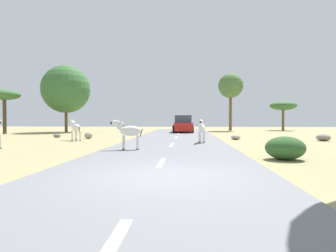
# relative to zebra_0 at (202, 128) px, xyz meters

# --- Properties ---
(ground_plane) EXTENTS (90.00, 90.00, 0.00)m
(ground_plane) POSITION_rel_zebra_0_xyz_m (-1.41, -9.49, -0.87)
(ground_plane) COLOR #998E60
(road) EXTENTS (6.00, 64.00, 0.05)m
(road) POSITION_rel_zebra_0_xyz_m (-1.63, -9.49, -0.85)
(road) COLOR slate
(road) RESTS_ON ground_plane
(lane_markings) EXTENTS (0.16, 56.00, 0.01)m
(lane_markings) POSITION_rel_zebra_0_xyz_m (-1.63, -10.49, -0.82)
(lane_markings) COLOR silver
(lane_markings) RESTS_ON road
(zebra_0) EXTENTS (0.51, 1.46, 1.38)m
(zebra_0) POSITION_rel_zebra_0_xyz_m (0.00, 0.00, 0.00)
(zebra_0) COLOR silver
(zebra_0) RESTS_ON road
(zebra_2) EXTENTS (1.44, 0.46, 1.36)m
(zebra_2) POSITION_rel_zebra_0_xyz_m (-3.41, -3.84, -0.01)
(zebra_2) COLOR silver
(zebra_2) RESTS_ON road
(zebra_4) EXTENTS (1.22, 1.14, 1.40)m
(zebra_4) POSITION_rel_zebra_0_xyz_m (-8.11, 1.78, -0.04)
(zebra_4) COLOR silver
(zebra_4) RESTS_ON ground_plane
(car_0) EXTENTS (2.25, 4.45, 1.74)m
(car_0) POSITION_rel_zebra_0_xyz_m (-1.30, 12.76, -0.03)
(car_0) COLOR red
(car_0) RESTS_ON road
(car_1) EXTENTS (2.09, 4.37, 1.74)m
(car_1) POSITION_rel_zebra_0_xyz_m (-1.17, 18.75, -0.03)
(car_1) COLOR silver
(car_1) RESTS_ON road
(tree_0) EXTENTS (2.97, 2.97, 6.93)m
(tree_0) POSITION_rel_zebra_0_xyz_m (4.39, 18.32, 4.50)
(tree_0) COLOR brown
(tree_0) RESTS_ON ground_plane
(tree_2) EXTENTS (5.14, 5.14, 7.21)m
(tree_2) POSITION_rel_zebra_0_xyz_m (-13.92, 13.58, 3.76)
(tree_2) COLOR brown
(tree_2) RESTS_ON ground_plane
(tree_4) EXTENTS (3.24, 3.24, 3.65)m
(tree_4) POSITION_rel_zebra_0_xyz_m (11.14, 19.97, 2.17)
(tree_4) COLOR brown
(tree_4) RESTS_ON ground_plane
(tree_5) EXTENTS (2.84, 2.84, 4.21)m
(tree_5) POSITION_rel_zebra_0_xyz_m (-18.12, 9.49, 2.76)
(tree_5) COLOR #4C3823
(tree_5) RESTS_ON ground_plane
(bush_1) EXTENTS (1.34, 1.21, 0.81)m
(bush_1) POSITION_rel_zebra_0_xyz_m (2.54, -6.23, -0.47)
(bush_1) COLOR #2D5628
(bush_1) RESTS_ON ground_plane
(rock_0) EXTENTS (0.64, 0.69, 0.33)m
(rock_0) POSITION_rel_zebra_0_xyz_m (2.48, 3.29, -0.71)
(rock_0) COLOR gray
(rock_0) RESTS_ON ground_plane
(rock_2) EXTENTS (0.86, 0.85, 0.44)m
(rock_2) POSITION_rel_zebra_0_xyz_m (7.90, 2.53, -0.65)
(rock_2) COLOR gray
(rock_2) RESTS_ON ground_plane
(rock_3) EXTENTS (0.58, 0.53, 0.46)m
(rock_3) POSITION_rel_zebra_0_xyz_m (-7.91, 3.64, -0.65)
(rock_3) COLOR gray
(rock_3) RESTS_ON ground_plane
(rock_4) EXTENTS (0.56, 0.40, 0.28)m
(rock_4) POSITION_rel_zebra_0_xyz_m (-10.73, 4.67, -0.73)
(rock_4) COLOR gray
(rock_4) RESTS_ON ground_plane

